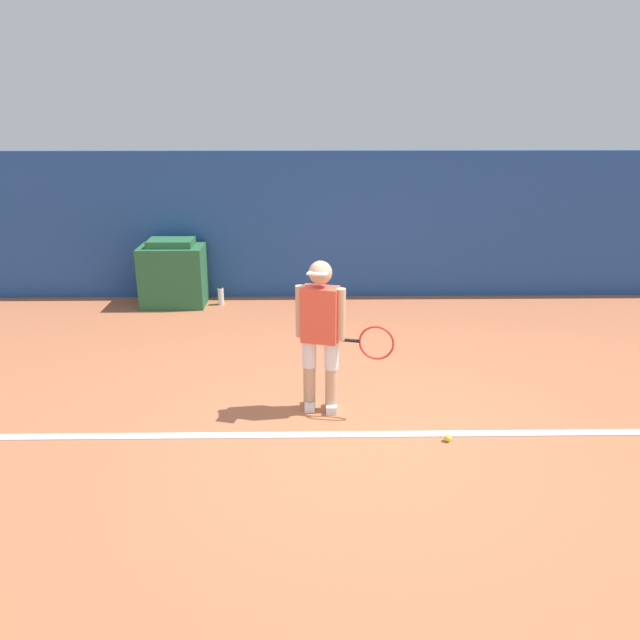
{
  "coord_description": "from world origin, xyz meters",
  "views": [
    {
      "loc": [
        -0.37,
        -5.04,
        2.88
      ],
      "look_at": [
        -0.28,
        0.71,
        0.86
      ],
      "focal_mm": 35.0,
      "sensor_mm": 36.0,
      "label": 1
    }
  ],
  "objects_px": {
    "covered_chair": "(173,274)",
    "water_bottle": "(221,296)",
    "tennis_ball": "(448,438)",
    "tennis_player": "(322,331)"
  },
  "relations": [
    {
      "from": "tennis_ball",
      "to": "water_bottle",
      "type": "relative_size",
      "value": 0.25
    },
    {
      "from": "covered_chair",
      "to": "tennis_player",
      "type": "bearing_deg",
      "value": -57.97
    },
    {
      "from": "covered_chair",
      "to": "tennis_ball",
      "type": "bearing_deg",
      "value": -51.29
    },
    {
      "from": "water_bottle",
      "to": "tennis_ball",
      "type": "bearing_deg",
      "value": -57.56
    },
    {
      "from": "covered_chair",
      "to": "water_bottle",
      "type": "distance_m",
      "value": 0.77
    },
    {
      "from": "tennis_player",
      "to": "water_bottle",
      "type": "height_order",
      "value": "tennis_player"
    },
    {
      "from": "tennis_ball",
      "to": "covered_chair",
      "type": "distance_m",
      "value": 5.23
    },
    {
      "from": "covered_chair",
      "to": "water_bottle",
      "type": "relative_size",
      "value": 3.63
    },
    {
      "from": "tennis_ball",
      "to": "water_bottle",
      "type": "bearing_deg",
      "value": 122.44
    },
    {
      "from": "tennis_player",
      "to": "water_bottle",
      "type": "relative_size",
      "value": 5.5
    }
  ]
}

